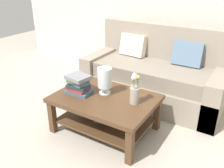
{
  "coord_description": "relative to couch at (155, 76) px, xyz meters",
  "views": [
    {
      "loc": [
        1.35,
        -2.34,
        1.74
      ],
      "look_at": [
        -0.02,
        -0.14,
        0.55
      ],
      "focal_mm": 39.29,
      "sensor_mm": 36.0,
      "label": 1
    }
  ],
  "objects": [
    {
      "name": "ground_plane",
      "position": [
        -0.15,
        -0.78,
        -0.36
      ],
      "size": [
        10.0,
        10.0,
        0.0
      ],
      "primitive_type": "plane",
      "color": "#ADA393"
    },
    {
      "name": "couch",
      "position": [
        0.0,
        0.0,
        0.0
      ],
      "size": [
        1.96,
        0.9,
        1.06
      ],
      "color": "gray",
      "rests_on": "ground"
    },
    {
      "name": "coffee_table",
      "position": [
        -0.16,
        -1.06,
        -0.04
      ],
      "size": [
        1.13,
        0.81,
        0.45
      ],
      "color": "#4C331E",
      "rests_on": "ground"
    },
    {
      "name": "flower_pitcher",
      "position": [
        0.18,
        -1.02,
        0.22
      ],
      "size": [
        0.1,
        0.11,
        0.34
      ],
      "color": "#9E998E",
      "rests_on": "coffee_table"
    },
    {
      "name": "book_stack_main",
      "position": [
        -0.47,
        -1.15,
        0.2
      ],
      "size": [
        0.3,
        0.26,
        0.23
      ],
      "color": "#3D6075",
      "rests_on": "coffee_table"
    },
    {
      "name": "glass_hurricane_vase",
      "position": [
        -0.21,
        -0.99,
        0.27
      ],
      "size": [
        0.16,
        0.16,
        0.31
      ],
      "color": "silver",
      "rests_on": "coffee_table"
    }
  ]
}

